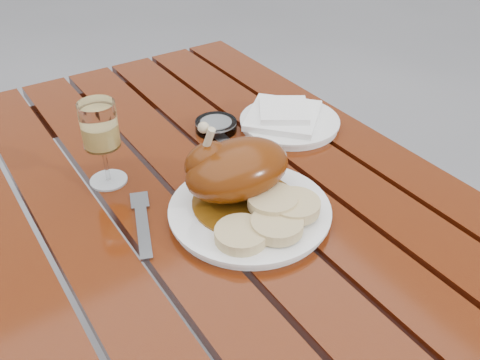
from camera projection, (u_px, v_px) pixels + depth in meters
name	position (u px, v px, depth m)	size (l,w,h in m)	color
table	(212.00, 323.00, 1.18)	(0.80, 1.20, 0.75)	#64270B
dinner_plate	(250.00, 212.00, 0.89)	(0.27, 0.27, 0.02)	white
roast_duck	(234.00, 170.00, 0.88)	(0.19, 0.18, 0.13)	#61380B
bread_dumplings	(272.00, 216.00, 0.84)	(0.19, 0.13, 0.03)	#D2B480
wine_glass	(102.00, 144.00, 0.93)	(0.07, 0.07, 0.16)	#F3D06E
side_plate	(290.00, 122.00, 1.14)	(0.21, 0.21, 0.02)	white
napkin	(283.00, 116.00, 1.13)	(0.15, 0.14, 0.01)	white
ashtray	(216.00, 126.00, 1.12)	(0.09, 0.09, 0.02)	#B2B7BC
fork	(143.00, 227.00, 0.87)	(0.02, 0.16, 0.01)	gray
knife	(240.00, 156.00, 1.04)	(0.02, 0.20, 0.01)	gray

